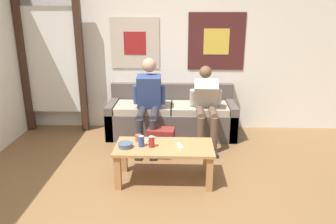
% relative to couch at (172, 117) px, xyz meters
% --- Properties ---
extents(ground_plane, '(18.00, 18.00, 0.00)m').
position_rel_couch_xyz_m(ground_plane, '(-0.16, -2.01, -0.28)').
color(ground_plane, brown).
extents(wall_back, '(10.00, 0.07, 2.55)m').
position_rel_couch_xyz_m(wall_back, '(-0.16, 0.37, 1.00)').
color(wall_back, white).
rests_on(wall_back, ground_plane).
extents(door_frame, '(1.00, 0.10, 2.15)m').
position_rel_couch_xyz_m(door_frame, '(-1.86, 0.15, 0.92)').
color(door_frame, '#382319').
rests_on(door_frame, ground_plane).
extents(couch, '(1.96, 0.72, 0.76)m').
position_rel_couch_xyz_m(couch, '(0.00, 0.00, 0.00)').
color(couch, '#564C47').
rests_on(couch, ground_plane).
extents(coffee_table, '(1.11, 0.53, 0.43)m').
position_rel_couch_xyz_m(coffee_table, '(-0.05, -1.47, 0.07)').
color(coffee_table, '#B27F4C').
rests_on(coffee_table, ground_plane).
extents(person_seated_adult, '(0.47, 0.87, 1.24)m').
position_rel_couch_xyz_m(person_seated_adult, '(-0.32, -0.40, 0.39)').
color(person_seated_adult, '#2D2D33').
rests_on(person_seated_adult, ground_plane).
extents(person_seated_teen, '(0.47, 0.94, 1.10)m').
position_rel_couch_xyz_m(person_seated_teen, '(0.50, -0.32, 0.33)').
color(person_seated_teen, brown).
rests_on(person_seated_teen, ground_plane).
extents(backpack, '(0.37, 0.28, 0.38)m').
position_rel_couch_xyz_m(backpack, '(-0.12, -0.80, -0.10)').
color(backpack, maroon).
rests_on(backpack, ground_plane).
extents(ceramic_bowl, '(0.16, 0.16, 0.06)m').
position_rel_couch_xyz_m(ceramic_bowl, '(-0.48, -1.52, 0.18)').
color(ceramic_bowl, '#475B75').
rests_on(ceramic_bowl, coffee_table).
extents(pillar_candle, '(0.07, 0.07, 0.09)m').
position_rel_couch_xyz_m(pillar_candle, '(-0.36, -1.34, 0.19)').
color(pillar_candle, '#B24C42').
rests_on(pillar_candle, coffee_table).
extents(drink_can_blue, '(0.07, 0.07, 0.12)m').
position_rel_couch_xyz_m(drink_can_blue, '(-0.31, -1.49, 0.21)').
color(drink_can_blue, '#28479E').
rests_on(drink_can_blue, coffee_table).
extents(drink_can_red, '(0.07, 0.07, 0.12)m').
position_rel_couch_xyz_m(drink_can_red, '(-0.19, -1.50, 0.21)').
color(drink_can_red, maroon).
rests_on(drink_can_red, coffee_table).
extents(game_controller_near_left, '(0.08, 0.15, 0.03)m').
position_rel_couch_xyz_m(game_controller_near_left, '(0.13, -1.50, 0.16)').
color(game_controller_near_left, white).
rests_on(game_controller_near_left, coffee_table).
extents(game_controller_near_right, '(0.12, 0.13, 0.03)m').
position_rel_couch_xyz_m(game_controller_near_right, '(-0.22, -1.30, 0.16)').
color(game_controller_near_right, white).
rests_on(game_controller_near_right, coffee_table).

